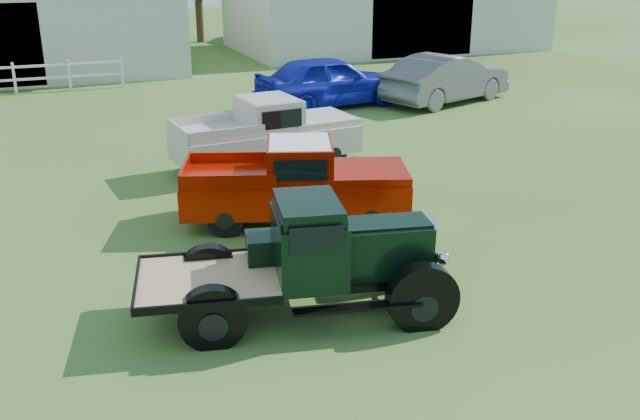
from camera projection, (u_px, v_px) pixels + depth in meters
name	position (u px, v px, depth m)	size (l,w,h in m)	color
ground	(335.00, 296.00, 11.54)	(120.00, 120.00, 0.00)	#445E1D
vintage_flatbed	(303.00, 259.00, 10.69)	(4.67, 1.85, 1.85)	black
red_pickup	(295.00, 182.00, 14.41)	(4.68, 1.80, 1.71)	#930E00
white_pickup	(266.00, 134.00, 17.96)	(4.79, 1.86, 1.76)	beige
misc_car_blue	(330.00, 81.00, 24.94)	(2.12, 5.27, 1.80)	#111AA7
misc_car_grey	(447.00, 78.00, 25.58)	(1.83, 5.25, 1.73)	#595959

